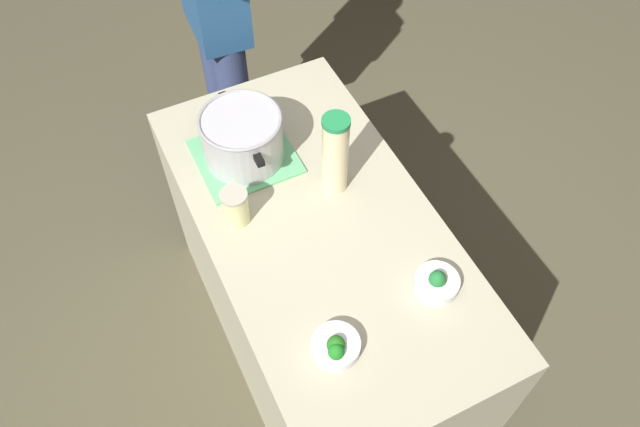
{
  "coord_description": "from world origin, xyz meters",
  "views": [
    {
      "loc": [
        -1.02,
        0.5,
        2.53
      ],
      "look_at": [
        0.0,
        0.0,
        0.95
      ],
      "focal_mm": 35.49,
      "sensor_mm": 36.0,
      "label": 1
    }
  ],
  "objects_px": {
    "broccoli_bowl_front": "(336,346)",
    "person_cook": "(215,13)",
    "cooking_pot": "(242,137)",
    "mason_jar": "(235,207)",
    "lemonade_pitcher": "(335,154)",
    "broccoli_bowl_center": "(437,282)"
  },
  "relations": [
    {
      "from": "cooking_pot",
      "to": "lemonade_pitcher",
      "type": "height_order",
      "value": "lemonade_pitcher"
    },
    {
      "from": "mason_jar",
      "to": "broccoli_bowl_front",
      "type": "bearing_deg",
      "value": -171.54
    },
    {
      "from": "cooking_pot",
      "to": "person_cook",
      "type": "xyz_separation_m",
      "value": [
        0.72,
        -0.17,
        -0.05
      ]
    },
    {
      "from": "cooking_pot",
      "to": "mason_jar",
      "type": "relative_size",
      "value": 2.66
    },
    {
      "from": "cooking_pot",
      "to": "person_cook",
      "type": "bearing_deg",
      "value": -13.02
    },
    {
      "from": "mason_jar",
      "to": "broccoli_bowl_center",
      "type": "bearing_deg",
      "value": -138.2
    },
    {
      "from": "mason_jar",
      "to": "broccoli_bowl_front",
      "type": "xyz_separation_m",
      "value": [
        -0.53,
        -0.08,
        -0.04
      ]
    },
    {
      "from": "cooking_pot",
      "to": "lemonade_pitcher",
      "type": "xyz_separation_m",
      "value": [
        -0.24,
        -0.22,
        0.05
      ]
    },
    {
      "from": "broccoli_bowl_center",
      "to": "broccoli_bowl_front",
      "type": "bearing_deg",
      "value": 97.97
    },
    {
      "from": "lemonade_pitcher",
      "to": "broccoli_bowl_front",
      "type": "relative_size",
      "value": 2.24
    },
    {
      "from": "mason_jar",
      "to": "broccoli_bowl_center",
      "type": "height_order",
      "value": "mason_jar"
    },
    {
      "from": "person_cook",
      "to": "mason_jar",
      "type": "bearing_deg",
      "value": 163.31
    },
    {
      "from": "lemonade_pitcher",
      "to": "mason_jar",
      "type": "bearing_deg",
      "value": 87.98
    },
    {
      "from": "broccoli_bowl_front",
      "to": "person_cook",
      "type": "bearing_deg",
      "value": -7.87
    },
    {
      "from": "person_cook",
      "to": "broccoli_bowl_center",
      "type": "bearing_deg",
      "value": -174.07
    },
    {
      "from": "broccoli_bowl_front",
      "to": "person_cook",
      "type": "relative_size",
      "value": 0.08
    },
    {
      "from": "person_cook",
      "to": "broccoli_bowl_front",
      "type": "bearing_deg",
      "value": 172.13
    },
    {
      "from": "cooking_pot",
      "to": "broccoli_bowl_center",
      "type": "bearing_deg",
      "value": -156.16
    },
    {
      "from": "lemonade_pitcher",
      "to": "broccoli_bowl_center",
      "type": "relative_size",
      "value": 2.3
    },
    {
      "from": "lemonade_pitcher",
      "to": "broccoli_bowl_center",
      "type": "xyz_separation_m",
      "value": [
        -0.47,
        -0.1,
        -0.13
      ]
    },
    {
      "from": "cooking_pot",
      "to": "mason_jar",
      "type": "bearing_deg",
      "value": 152.72
    },
    {
      "from": "cooking_pot",
      "to": "broccoli_bowl_front",
      "type": "bearing_deg",
      "value": 177.1
    }
  ]
}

